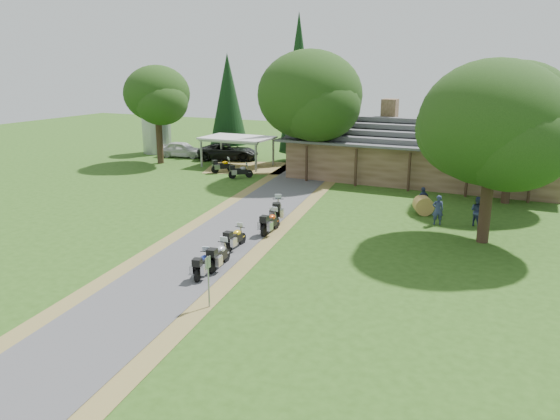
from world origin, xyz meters
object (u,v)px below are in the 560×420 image
at_px(silo, 156,124).
at_px(motorcycle_row_e, 277,209).
at_px(motorcycle_row_c, 235,237).
at_px(motorcycle_carport_a, 223,165).
at_px(car_dark_suv, 228,147).
at_px(carport, 238,152).
at_px(lodge, 422,149).
at_px(car_white_sedan, 182,147).
at_px(motorcycle_carport_b, 241,171).
at_px(hay_bale, 423,205).
at_px(motorcycle_row_d, 270,221).
at_px(motorcycle_row_a, 203,263).
at_px(motorcycle_row_b, 219,254).

xyz_separation_m(silo, motorcycle_row_e, (22.06, -17.57, -2.25)).
relative_size(motorcycle_row_c, motorcycle_carport_a, 0.95).
bearing_deg(car_dark_suv, carport, -155.39).
height_order(lodge, motorcycle_row_e, lodge).
bearing_deg(motorcycle_row_c, car_white_sedan, 40.29).
distance_m(silo, car_white_sedan, 4.51).
relative_size(motorcycle_carport_b, hay_bale, 1.59).
distance_m(carport, car_dark_suv, 3.51).
height_order(motorcycle_row_c, hay_bale, motorcycle_row_c).
bearing_deg(car_white_sedan, carport, -114.52).
xyz_separation_m(car_white_sedan, motorcycle_row_d, (18.89, -18.76, -0.31)).
xyz_separation_m(motorcycle_row_d, motorcycle_carport_b, (-8.65, 12.25, -0.04)).
distance_m(motorcycle_row_c, motorcycle_row_d, 3.12).
bearing_deg(motorcycle_row_c, motorcycle_row_e, 2.71).
xyz_separation_m(lodge, car_white_sedan, (-23.54, 0.92, -1.48)).
relative_size(motorcycle_row_d, motorcycle_carport_a, 1.04).
bearing_deg(carport, car_white_sedan, 165.04).
xyz_separation_m(carport, motorcycle_row_a, (11.57, -23.71, -0.73)).
bearing_deg(motorcycle_row_b, lodge, -17.56).
relative_size(car_dark_suv, motorcycle_row_d, 3.25).
xyz_separation_m(car_white_sedan, motorcycle_row_a, (18.97, -25.65, -0.38)).
bearing_deg(motorcycle_row_d, car_white_sedan, 43.71).
xyz_separation_m(motorcycle_row_c, motorcycle_row_d, (0.45, 3.09, 0.05)).
height_order(silo, car_white_sedan, silo).
distance_m(car_white_sedan, motorcycle_row_b, 31.06).
bearing_deg(motorcycle_row_b, silo, 34.93).
relative_size(motorcycle_row_d, motorcycle_row_e, 0.92).
distance_m(car_dark_suv, motorcycle_carport_b, 8.87).
distance_m(car_dark_suv, motorcycle_carport_a, 6.35).
xyz_separation_m(motorcycle_carport_a, motorcycle_carport_b, (2.51, -1.41, -0.02)).
distance_m(motorcycle_row_b, hay_bale, 14.73).
bearing_deg(car_dark_suv, motorcycle_row_e, -161.66).
relative_size(lodge, car_white_sedan, 3.67).
distance_m(silo, motorcycle_row_c, 32.15).
relative_size(lodge, motorcycle_row_c, 12.10).
bearing_deg(lodge, motorcycle_row_b, -100.64).
relative_size(silo, motorcycle_row_d, 3.09).
bearing_deg(car_dark_suv, motorcycle_row_b, -170.17).
xyz_separation_m(lodge, motorcycle_carport_b, (-13.29, -5.59, -1.84)).
bearing_deg(hay_bale, car_white_sedan, 156.24).
distance_m(car_dark_suv, motorcycle_row_a, 29.74).
bearing_deg(motorcycle_row_c, motorcycle_carport_b, 28.26).
xyz_separation_m(motorcycle_row_b, motorcycle_row_d, (-0.22, 5.72, 0.01)).
bearing_deg(silo, hay_bale, -22.91).
bearing_deg(lodge, silo, 175.61).
bearing_deg(lodge, car_white_sedan, 177.75).
height_order(lodge, motorcycle_row_c, lodge).
height_order(silo, motorcycle_carport_a, silo).
bearing_deg(hay_bale, motorcycle_row_e, -146.10).
bearing_deg(car_white_sedan, motorcycle_carport_a, -133.28).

